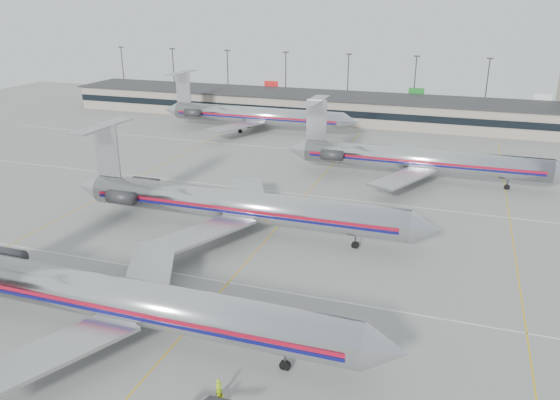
% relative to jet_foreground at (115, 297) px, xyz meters
% --- Properties ---
extents(ground, '(260.00, 260.00, 0.00)m').
position_rel_jet_foreground_xyz_m(ground, '(5.64, 2.13, -3.83)').
color(ground, gray).
rests_on(ground, ground).
extents(apron_markings, '(160.00, 0.15, 0.02)m').
position_rel_jet_foreground_xyz_m(apron_markings, '(5.64, 12.13, -3.82)').
color(apron_markings, silver).
rests_on(apron_markings, ground).
extents(terminal, '(162.00, 17.00, 6.25)m').
position_rel_jet_foreground_xyz_m(terminal, '(5.64, 100.10, -0.67)').
color(terminal, gray).
rests_on(terminal, ground).
extents(light_mast_row, '(163.60, 0.40, 15.28)m').
position_rel_jet_foreground_xyz_m(light_mast_row, '(5.64, 114.13, 4.76)').
color(light_mast_row, '#38383D').
rests_on(light_mast_row, ground).
extents(jet_foreground, '(50.36, 29.65, 13.18)m').
position_rel_jet_foreground_xyz_m(jet_foreground, '(0.00, 0.00, 0.00)').
color(jet_foreground, silver).
rests_on(jet_foreground, ground).
extents(jet_second_row, '(50.43, 29.70, 13.20)m').
position_rel_jet_foreground_xyz_m(jet_second_row, '(0.79, 25.29, 0.01)').
color(jet_second_row, silver).
rests_on(jet_second_row, ground).
extents(jet_third_row, '(47.26, 29.07, 12.92)m').
position_rel_jet_foreground_xyz_m(jet_third_row, '(21.10, 55.18, -0.07)').
color(jet_third_row, silver).
rests_on(jet_third_row, ground).
extents(jet_back_row, '(47.91, 29.47, 13.10)m').
position_rel_jet_foreground_xyz_m(jet_back_row, '(-18.45, 80.80, -0.02)').
color(jet_back_row, silver).
rests_on(jet_back_row, ground).
extents(ramp_worker_near, '(0.66, 0.73, 1.67)m').
position_rel_jet_foreground_xyz_m(ramp_worker_near, '(12.39, -4.90, -2.99)').
color(ramp_worker_near, '#9FCC13').
rests_on(ramp_worker_near, ground).
extents(ramp_worker_far, '(0.91, 0.81, 1.55)m').
position_rel_jet_foreground_xyz_m(ramp_worker_far, '(12.94, -5.94, -3.05)').
color(ramp_worker_far, '#DBF016').
rests_on(ramp_worker_far, ground).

